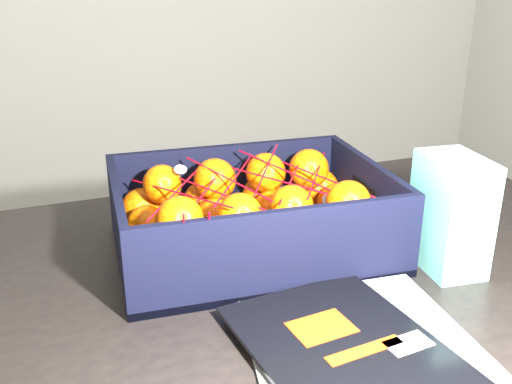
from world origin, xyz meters
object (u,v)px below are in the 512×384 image
object	(u,v)px
table	(289,327)
produce_crate	(251,226)
magazine_stack	(358,349)
retail_carton	(451,214)

from	to	relation	value
table	produce_crate	size ratio (longest dim) A/B	3.00
produce_crate	table	bearing A→B (deg)	-68.14
magazine_stack	retail_carton	distance (m)	0.29
magazine_stack	produce_crate	size ratio (longest dim) A/B	0.74
table	produce_crate	xyz separation A→B (m)	(-0.04, 0.09, 0.14)
table	magazine_stack	size ratio (longest dim) A/B	4.03
retail_carton	table	bearing A→B (deg)	170.00
produce_crate	retail_carton	xyz separation A→B (m)	(0.27, -0.14, 0.05)
table	magazine_stack	bearing A→B (deg)	-87.49
produce_crate	retail_carton	distance (m)	0.30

